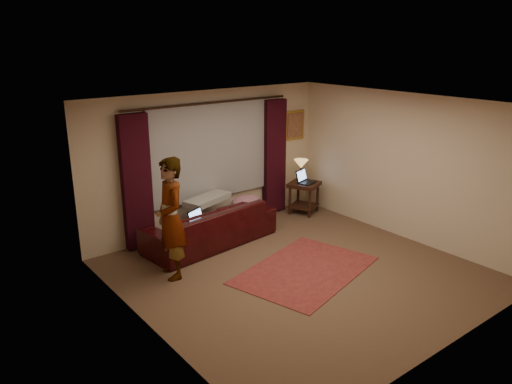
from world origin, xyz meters
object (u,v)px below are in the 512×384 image
person (171,219)px  laptop_sofa (202,219)px  end_table (304,198)px  tiffany_lamp (301,171)px  laptop_table (307,177)px  sofa (210,218)px

person → laptop_sofa: bearing=128.8°
end_table → person: 3.67m
person → tiffany_lamp: bearing=115.9°
laptop_table → person: (-3.55, -0.79, 0.14)m
end_table → tiffany_lamp: (-0.02, 0.09, 0.56)m
laptop_sofa → sofa: bearing=16.1°
laptop_sofa → person: size_ratio=0.22×
sofa → person: bearing=24.8°
tiffany_lamp → laptop_table: (0.04, -0.14, -0.10)m
laptop_sofa → person: bearing=-174.6°
tiffany_lamp → person: person is taller
sofa → laptop_table: (2.42, 0.11, 0.30)m
tiffany_lamp → person: 3.63m
laptop_sofa → end_table: 2.77m
sofa → end_table: sofa is taller
laptop_table → sofa: bearing=164.6°
sofa → tiffany_lamp: 2.43m
end_table → laptop_table: laptop_table is taller
sofa → tiffany_lamp: size_ratio=5.15×
end_table → person: (-3.52, -0.85, 0.60)m
tiffany_lamp → laptop_table: bearing=-73.5°
sofa → tiffany_lamp: (2.38, 0.26, 0.40)m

